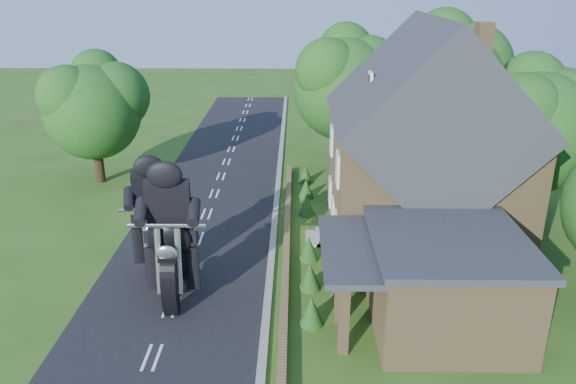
{
  "coord_description": "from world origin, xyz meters",
  "views": [
    {
      "loc": [
        4.7,
        -18.23,
        11.71
      ],
      "look_at": [
        4.37,
        5.04,
        2.8
      ],
      "focal_mm": 35.0,
      "sensor_mm": 36.0,
      "label": 1
    }
  ],
  "objects_px": {
    "garden_wall": "(286,245)",
    "motorcycle_follow": "(157,258)",
    "annex": "(441,279)",
    "motorcycle_lead": "(175,284)",
    "house": "(424,153)"
  },
  "relations": [
    {
      "from": "garden_wall",
      "to": "motorcycle_follow",
      "type": "height_order",
      "value": "motorcycle_follow"
    },
    {
      "from": "house",
      "to": "motorcycle_lead",
      "type": "relative_size",
      "value": 5.48
    },
    {
      "from": "annex",
      "to": "motorcycle_lead",
      "type": "height_order",
      "value": "annex"
    },
    {
      "from": "motorcycle_lead",
      "to": "motorcycle_follow",
      "type": "relative_size",
      "value": 1.09
    },
    {
      "from": "garden_wall",
      "to": "house",
      "type": "bearing_deg",
      "value": 9.17
    },
    {
      "from": "house",
      "to": "motorcycle_lead",
      "type": "height_order",
      "value": "house"
    },
    {
      "from": "garden_wall",
      "to": "motorcycle_follow",
      "type": "bearing_deg",
      "value": -154.95
    },
    {
      "from": "motorcycle_lead",
      "to": "motorcycle_follow",
      "type": "bearing_deg",
      "value": -62.38
    },
    {
      "from": "annex",
      "to": "motorcycle_lead",
      "type": "xyz_separation_m",
      "value": [
        -9.72,
        1.08,
        -0.9
      ]
    },
    {
      "from": "house",
      "to": "motorcycle_follow",
      "type": "distance_m",
      "value": 12.56
    },
    {
      "from": "garden_wall",
      "to": "motorcycle_follow",
      "type": "distance_m",
      "value": 5.92
    },
    {
      "from": "garden_wall",
      "to": "motorcycle_lead",
      "type": "height_order",
      "value": "motorcycle_lead"
    },
    {
      "from": "motorcycle_lead",
      "to": "motorcycle_follow",
      "type": "xyz_separation_m",
      "value": [
        -1.19,
        2.22,
        -0.07
      ]
    },
    {
      "from": "garden_wall",
      "to": "motorcycle_lead",
      "type": "distance_m",
      "value": 6.32
    },
    {
      "from": "motorcycle_lead",
      "to": "motorcycle_follow",
      "type": "distance_m",
      "value": 2.52
    }
  ]
}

